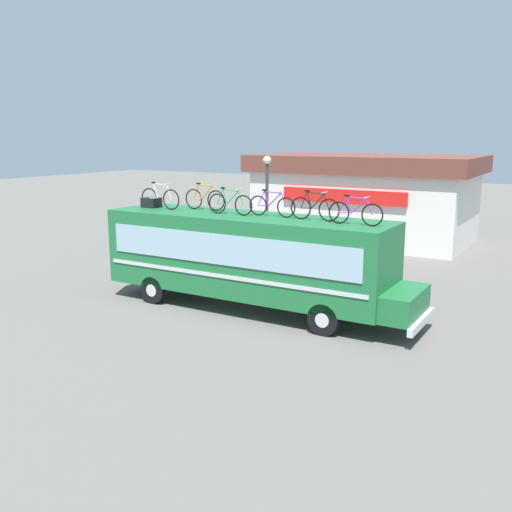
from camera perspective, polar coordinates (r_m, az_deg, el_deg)
name	(u,v)px	position (r m, az deg, el deg)	size (l,w,h in m)	color
ground_plane	(246,308)	(19.53, -1.04, -5.22)	(120.00, 120.00, 0.00)	#605E59
bus	(249,255)	(19.00, -0.70, 0.06)	(11.00, 2.59, 3.19)	#1E6B38
luggage_bag_1	(151,203)	(21.28, -10.41, 5.28)	(0.60, 0.52, 0.35)	black
rooftop_bicycle_1	(160,198)	(20.73, -9.58, 5.76)	(1.73, 0.44, 0.96)	black
rooftop_bicycle_2	(205,199)	(20.22, -5.16, 5.71)	(1.68, 0.44, 0.96)	black
rooftop_bicycle_3	(230,203)	(18.97, -2.60, 5.29)	(1.71, 0.44, 0.90)	black
rooftop_bicycle_4	(272,205)	(18.48, 1.59, 5.09)	(1.69, 0.44, 0.88)	black
rooftop_bicycle_5	(315,208)	(17.73, 5.88, 4.81)	(1.66, 0.44, 0.93)	black
rooftop_bicycle_6	(355,212)	(16.96, 9.89, 4.31)	(1.69, 0.44, 0.88)	black
roadside_building	(366,197)	(32.69, 10.90, 5.84)	(12.01, 7.20, 4.73)	silver
street_lamp	(267,196)	(25.73, 1.10, 6.04)	(0.36, 0.36, 4.89)	#38383D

